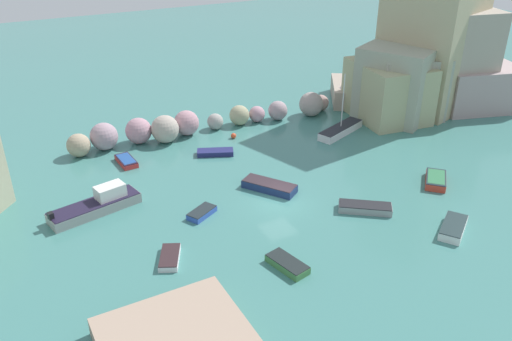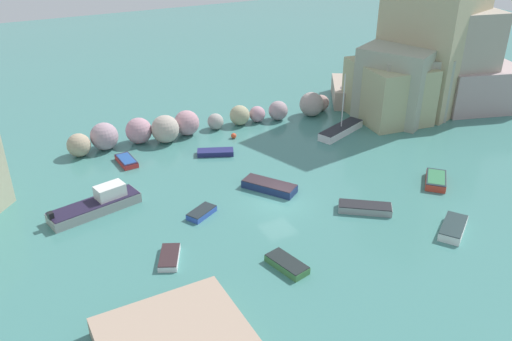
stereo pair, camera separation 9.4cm
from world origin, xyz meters
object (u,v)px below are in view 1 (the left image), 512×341
moored_boat_7 (215,152)px  moored_boat_8 (269,186)px  moored_boat_6 (436,180)px  moored_boat_1 (341,130)px  moored_boat_4 (170,257)px  moored_boat_11 (202,213)px  moored_boat_0 (127,335)px  moored_boat_3 (453,228)px  moored_boat_5 (126,161)px  moored_boat_10 (287,264)px  channel_buoy (233,136)px  moored_boat_2 (98,204)px  moored_boat_9 (365,208)px

moored_boat_7 → moored_boat_8: (1.25, -7.99, 0.11)m
moored_boat_6 → moored_boat_7: moored_boat_6 is taller
moored_boat_1 → moored_boat_4: bearing=-173.3°
moored_boat_11 → moored_boat_0: bearing=20.1°
moored_boat_1 → moored_boat_6: bearing=-107.3°
moored_boat_7 → moored_boat_8: 8.09m
moored_boat_3 → moored_boat_5: 27.43m
moored_boat_4 → moored_boat_10: size_ratio=0.92×
channel_buoy → moored_boat_2: 16.49m
channel_buoy → moored_boat_4: bearing=-127.2°
moored_boat_7 → moored_boat_9: moored_boat_9 is taller
moored_boat_10 → moored_boat_7: bearing=157.8°
moored_boat_8 → moored_boat_10: moored_boat_8 is taller
moored_boat_1 → moored_boat_5: (-20.64, 3.24, -0.16)m
moored_boat_4 → moored_boat_9: 14.99m
moored_boat_1 → moored_boat_5: bearing=149.3°
moored_boat_3 → moored_boat_5: moored_boat_3 is taller
moored_boat_2 → moored_boat_3: bearing=-46.5°
channel_buoy → moored_boat_6: size_ratio=0.16×
moored_boat_5 → moored_boat_7: (7.68, -1.93, -0.03)m
moored_boat_0 → moored_boat_10: 10.72m
moored_boat_2 → moored_boat_8: moored_boat_2 is taller
moored_boat_9 → moored_boat_10: moored_boat_9 is taller
moored_boat_1 → moored_boat_7: bearing=152.5°
moored_boat_2 → moored_boat_3: 25.77m
moored_boat_4 → moored_boat_10: (6.37, -4.15, 0.04)m
moored_boat_1 → moored_boat_5: moored_boat_1 is taller
moored_boat_1 → moored_boat_11: 19.57m
moored_boat_2 → moored_boat_11: (6.62, -4.12, -0.36)m
moored_boat_5 → moored_boat_10: moored_boat_10 is taller
moored_boat_0 → moored_boat_8: bearing=-18.4°
moored_boat_2 → moored_boat_6: bearing=-31.2°
moored_boat_6 → moored_boat_8: bearing=111.9°
moored_boat_4 → moored_boat_9: moored_boat_9 is taller
moored_boat_1 → moored_boat_3: 18.09m
moored_boat_0 → moored_boat_11: (8.16, 9.55, 0.04)m
channel_buoy → moored_boat_4: 19.74m
moored_boat_3 → moored_boat_6: (4.01, 5.82, 0.02)m
moored_boat_0 → moored_boat_1: bearing=-21.2°
moored_boat_10 → moored_boat_6: bearing=89.8°
moored_boat_5 → moored_boat_7: moored_boat_5 is taller
moored_boat_3 → moored_boat_7: (-9.88, 19.13, -0.09)m
moored_boat_6 → moored_boat_10: size_ratio=1.06×
channel_buoy → moored_boat_9: size_ratio=0.13×
moored_boat_3 → moored_boat_9: moored_boat_3 is taller
moored_boat_6 → channel_buoy: bearing=79.1°
moored_boat_0 → moored_boat_4: (4.27, 5.46, 0.02)m
moored_boat_2 → moored_boat_5: 7.95m
moored_boat_4 → moored_boat_5: bearing=-159.7°
moored_boat_4 → moored_boat_9: size_ratio=0.73×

